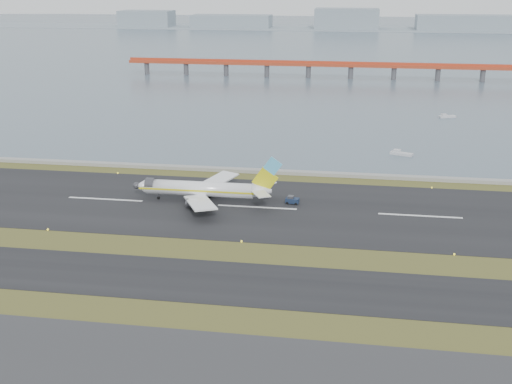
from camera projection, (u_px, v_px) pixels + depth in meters
ground at (235, 256)px, 132.93m from camera, size 1000.00×1000.00×0.00m
taxiway_strip at (224, 282)px, 121.68m from camera, size 1000.00×18.00×0.10m
runway_strip at (257, 207)px, 161.02m from camera, size 1000.00×45.00×0.10m
seawall at (273, 172)px, 188.97m from camera, size 1000.00×2.50×1.00m
bay_water at (331, 43)px, 563.78m from camera, size 1400.00×800.00×1.30m
red_pier at (351, 66)px, 361.87m from camera, size 260.00×5.00×10.20m
far_shoreline at (350, 23)px, 709.73m from camera, size 1400.00×80.00×60.50m
airliner at (205, 189)px, 164.02m from camera, size 38.52×32.89×12.80m
pushback_tug at (292, 200)px, 163.30m from camera, size 3.53×2.33×2.13m
workboat_near at (401, 153)px, 208.28m from camera, size 7.53×4.74×1.75m
workboat_far at (447, 116)px, 263.58m from camera, size 7.08×4.07×1.64m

